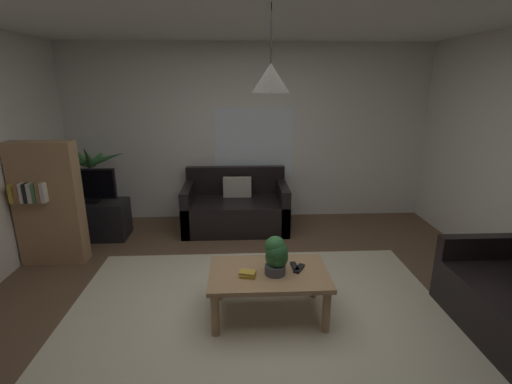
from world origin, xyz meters
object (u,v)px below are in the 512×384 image
at_px(remote_on_table_1, 295,267).
at_px(book_on_table_0, 248,275).
at_px(coffee_table, 269,279).
at_px(pendant_lamp, 271,78).
at_px(potted_palm_corner, 93,190).
at_px(book_on_table_1, 248,273).
at_px(tv, 88,185).
at_px(couch_under_window, 236,209).
at_px(potted_plant_on_table, 276,254).
at_px(tv_stand, 93,220).
at_px(remote_on_table_0, 299,268).
at_px(bookshelf_corner, 48,203).

bearing_deg(remote_on_table_1, book_on_table_0, -166.70).
relative_size(coffee_table, pendant_lamp, 1.66).
bearing_deg(potted_palm_corner, book_on_table_1, -48.21).
bearing_deg(tv, remote_on_table_1, -35.99).
bearing_deg(couch_under_window, potted_plant_on_table, -80.61).
bearing_deg(tv_stand, book_on_table_0, -43.69).
height_order(coffee_table, book_on_table_0, book_on_table_0).
distance_m(couch_under_window, remote_on_table_0, 2.16).
relative_size(remote_on_table_1, pendant_lamp, 0.26).
bearing_deg(pendant_lamp, couch_under_window, 97.88).
xyz_separation_m(couch_under_window, pendant_lamp, (0.29, -2.11, 1.76)).
bearing_deg(coffee_table, tv_stand, 139.93).
relative_size(remote_on_table_1, tv_stand, 0.18).
relative_size(book_on_table_0, tv, 0.18).
bearing_deg(book_on_table_1, book_on_table_0, -47.58).
xyz_separation_m(coffee_table, remote_on_table_1, (0.23, 0.06, 0.08)).
distance_m(book_on_table_0, tv_stand, 2.78).
xyz_separation_m(book_on_table_0, bookshelf_corner, (-2.19, 1.23, 0.27)).
height_order(couch_under_window, potted_palm_corner, potted_palm_corner).
height_order(book_on_table_1, pendant_lamp, pendant_lamp).
height_order(couch_under_window, remote_on_table_1, couch_under_window).
bearing_deg(book_on_table_1, pendant_lamp, 21.23).
bearing_deg(book_on_table_0, tv_stand, 136.31).
bearing_deg(remote_on_table_1, coffee_table, -170.42).
xyz_separation_m(potted_palm_corner, pendant_lamp, (2.33, -2.32, 1.50)).
bearing_deg(potted_plant_on_table, couch_under_window, 99.39).
distance_m(book_on_table_1, potted_plant_on_table, 0.29).
distance_m(couch_under_window, tv, 1.97).
xyz_separation_m(remote_on_table_0, potted_palm_corner, (-2.60, 2.29, 0.09)).
height_order(potted_palm_corner, pendant_lamp, pendant_lamp).
distance_m(coffee_table, book_on_table_1, 0.22).
bearing_deg(tv, coffee_table, -39.74).
distance_m(book_on_table_0, remote_on_table_1, 0.44).
xyz_separation_m(book_on_table_1, tv, (-2.00, 1.89, 0.27)).
relative_size(couch_under_window, book_on_table_0, 11.15).
distance_m(tv, bookshelf_corner, 0.70).
relative_size(tv, potted_palm_corner, 0.57).
distance_m(coffee_table, book_on_table_0, 0.21).
bearing_deg(tv, potted_palm_corner, 105.16).
height_order(couch_under_window, book_on_table_1, couch_under_window).
height_order(tv, pendant_lamp, pendant_lamp).
xyz_separation_m(remote_on_table_0, tv_stand, (-2.46, 1.81, -0.18)).
bearing_deg(tv, remote_on_table_0, -36.05).
height_order(couch_under_window, book_on_table_0, couch_under_window).
bearing_deg(book_on_table_0, coffee_table, 22.65).
bearing_deg(coffee_table, pendant_lamp, -165.96).
height_order(remote_on_table_1, potted_plant_on_table, potted_plant_on_table).
distance_m(remote_on_table_1, tv, 3.01).
relative_size(coffee_table, tv, 1.46).
bearing_deg(tv_stand, potted_plant_on_table, -39.63).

